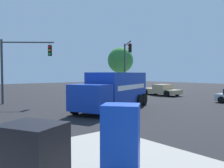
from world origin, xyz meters
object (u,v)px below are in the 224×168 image
pickup_tan (161,90)px  shade_tree_near (120,60)px  delivery_truck (114,90)px  vending_machine_red (121,141)px  pedestrian_near_corner (138,83)px  traffic_light_secondary (126,60)px  traffic_light_primary (19,61)px

pickup_tan → shade_tree_near: shade_tree_near is taller
delivery_truck → vending_machine_red: bearing=50.2°
pedestrian_near_corner → shade_tree_near: (1.68, -2.56, 3.81)m
traffic_light_secondary → pickup_tan: (-4.05, 2.11, -3.60)m
traffic_light_secondary → shade_tree_near: shade_tree_near is taller
traffic_light_primary → vending_machine_red: bearing=79.1°
traffic_light_primary → traffic_light_secondary: 12.57m
delivery_truck → pickup_tan: size_ratio=1.62×
traffic_light_secondary → shade_tree_near: size_ratio=0.92×
traffic_light_secondary → shade_tree_near: bearing=-128.2°
vending_machine_red → shade_tree_near: bearing=-131.9°
traffic_light_secondary → pedestrian_near_corner: (-8.43, -6.02, -3.18)m
shade_tree_near → traffic_light_primary: bearing=22.3°
pickup_tan → vending_machine_red: (19.92, 14.51, 0.34)m
delivery_truck → traffic_light_primary: traffic_light_primary is taller
traffic_light_primary → pickup_tan: traffic_light_primary is taller
delivery_truck → pedestrian_near_corner: bearing=-141.3°
delivery_truck → pedestrian_near_corner: delivery_truck is taller
delivery_truck → pedestrian_near_corner: size_ratio=4.82×
shade_tree_near → delivery_truck: bearing=46.8°
shade_tree_near → pickup_tan: bearing=75.8°
delivery_truck → traffic_light_secondary: bearing=-138.3°
traffic_light_primary → pickup_tan: size_ratio=1.10×
traffic_light_secondary → pickup_tan: bearing=152.5°
traffic_light_secondary → vending_machine_red: bearing=46.3°
pickup_tan → vending_machine_red: bearing=36.1°
vending_machine_red → delivery_truck: bearing=-129.8°
pickup_tan → vending_machine_red: vending_machine_red is taller
delivery_truck → shade_tree_near: (-14.67, -15.64, 3.47)m
pickup_tan → shade_tree_near: (-2.70, -10.68, 4.22)m
pedestrian_near_corner → shade_tree_near: 4.89m
shade_tree_near → pedestrian_near_corner: bearing=123.3°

